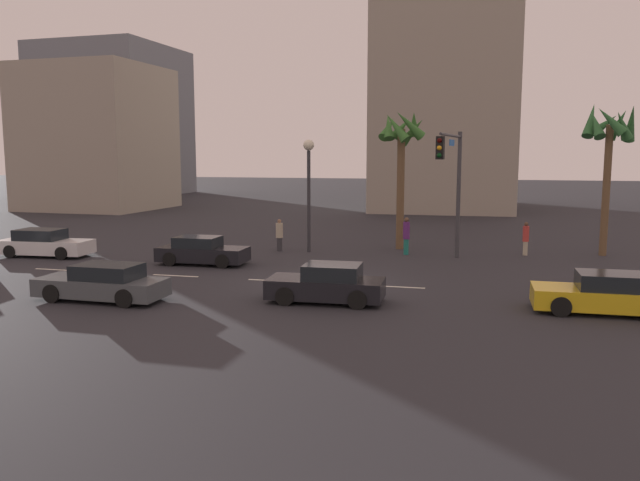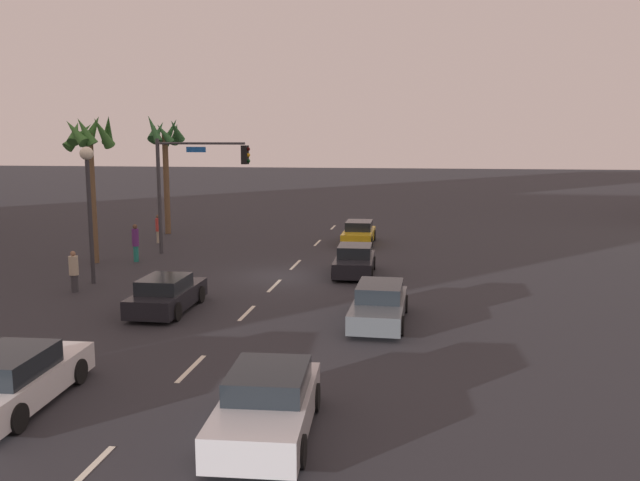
# 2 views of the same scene
# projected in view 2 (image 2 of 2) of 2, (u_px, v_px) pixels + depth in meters

# --- Properties ---
(ground_plane) EXTENTS (220.00, 220.00, 0.00)m
(ground_plane) POSITION_uv_depth(u_px,v_px,m) (284.00, 276.00, 29.59)
(ground_plane) COLOR #28282D
(lane_stripe_0) EXTENTS (2.44, 0.14, 0.01)m
(lane_stripe_0) POSITION_uv_depth(u_px,v_px,m) (82.00, 477.00, 12.02)
(lane_stripe_0) COLOR silver
(lane_stripe_0) RESTS_ON ground_plane
(lane_stripe_1) EXTENTS (2.14, 0.14, 0.01)m
(lane_stripe_1) POSITION_uv_depth(u_px,v_px,m) (191.00, 369.00, 17.69)
(lane_stripe_1) COLOR silver
(lane_stripe_1) RESTS_ON ground_plane
(lane_stripe_2) EXTENTS (2.05, 0.14, 0.01)m
(lane_stripe_2) POSITION_uv_depth(u_px,v_px,m) (247.00, 313.00, 23.30)
(lane_stripe_2) COLOR silver
(lane_stripe_2) RESTS_ON ground_plane
(lane_stripe_3) EXTENTS (2.37, 0.14, 0.01)m
(lane_stripe_3) POSITION_uv_depth(u_px,v_px,m) (274.00, 286.00, 27.64)
(lane_stripe_3) COLOR silver
(lane_stripe_3) RESTS_ON ground_plane
(lane_stripe_4) EXTENTS (2.49, 0.14, 0.01)m
(lane_stripe_4) POSITION_uv_depth(u_px,v_px,m) (295.00, 265.00, 32.23)
(lane_stripe_4) COLOR silver
(lane_stripe_4) RESTS_ON ground_plane
(lane_stripe_5) EXTENTS (2.25, 0.14, 0.01)m
(lane_stripe_5) POSITION_uv_depth(u_px,v_px,m) (317.00, 243.00, 38.98)
(lane_stripe_5) COLOR silver
(lane_stripe_5) RESTS_ON ground_plane
(lane_stripe_6) EXTENTS (2.14, 0.14, 0.01)m
(lane_stripe_6) POSITION_uv_depth(u_px,v_px,m) (333.00, 227.00, 45.78)
(lane_stripe_6) COLOR silver
(lane_stripe_6) RESTS_ON ground_plane
(car_0) EXTENTS (4.62, 2.04, 1.36)m
(car_0) POSITION_uv_depth(u_px,v_px,m) (14.00, 380.00, 15.15)
(car_0) COLOR silver
(car_0) RESTS_ON ground_plane
(car_1) EXTENTS (4.57, 1.87, 1.28)m
(car_1) POSITION_uv_depth(u_px,v_px,m) (379.00, 305.00, 22.14)
(car_1) COLOR #474C51
(car_1) RESTS_ON ground_plane
(car_2) EXTENTS (4.15, 1.84, 1.29)m
(car_2) POSITION_uv_depth(u_px,v_px,m) (167.00, 295.00, 23.53)
(car_2) COLOR black
(car_2) RESTS_ON ground_plane
(car_3) EXTENTS (4.30, 1.85, 1.31)m
(car_3) POSITION_uv_depth(u_px,v_px,m) (359.00, 233.00, 38.72)
(car_3) COLOR gold
(car_3) RESTS_ON ground_plane
(car_4) EXTENTS (4.32, 2.12, 1.35)m
(car_4) POSITION_uv_depth(u_px,v_px,m) (267.00, 405.00, 13.72)
(car_4) COLOR #B7B7BC
(car_4) RESTS_ON ground_plane
(car_5) EXTENTS (4.03, 1.92, 1.33)m
(car_5) POSITION_uv_depth(u_px,v_px,m) (354.00, 261.00, 29.86)
(car_5) COLOR black
(car_5) RESTS_ON ground_plane
(traffic_signal) EXTENTS (0.92, 5.31, 6.15)m
(traffic_signal) POSITION_uv_depth(u_px,v_px,m) (189.00, 176.00, 34.36)
(traffic_signal) COLOR #38383D
(traffic_signal) RESTS_ON ground_plane
(streetlamp) EXTENTS (0.56, 0.56, 5.82)m
(streetlamp) POSITION_uv_depth(u_px,v_px,m) (88.00, 188.00, 27.47)
(streetlamp) COLOR #2D2D33
(streetlamp) RESTS_ON ground_plane
(pedestrian_0) EXTENTS (0.47, 0.47, 1.91)m
(pedestrian_0) POSITION_uv_depth(u_px,v_px,m) (136.00, 242.00, 32.91)
(pedestrian_0) COLOR #1E7266
(pedestrian_0) RESTS_ON ground_plane
(pedestrian_1) EXTENTS (0.33, 0.33, 1.69)m
(pedestrian_1) POSITION_uv_depth(u_px,v_px,m) (158.00, 228.00, 38.84)
(pedestrian_1) COLOR #B2A58C
(pedestrian_1) RESTS_ON ground_plane
(pedestrian_2) EXTENTS (0.42, 0.42, 1.69)m
(pedestrian_2) POSITION_uv_depth(u_px,v_px,m) (74.00, 271.00, 26.40)
(pedestrian_2) COLOR #333338
(pedestrian_2) RESTS_ON ground_plane
(palm_tree_0) EXTENTS (2.62, 2.43, 7.71)m
(palm_tree_0) POSITION_uv_depth(u_px,v_px,m) (165.00, 142.00, 41.93)
(palm_tree_0) COLOR brown
(palm_tree_0) RESTS_ON ground_plane
(palm_tree_1) EXTENTS (2.63, 2.93, 7.41)m
(palm_tree_1) POSITION_uv_depth(u_px,v_px,m) (90.00, 148.00, 31.93)
(palm_tree_1) COLOR brown
(palm_tree_1) RESTS_ON ground_plane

